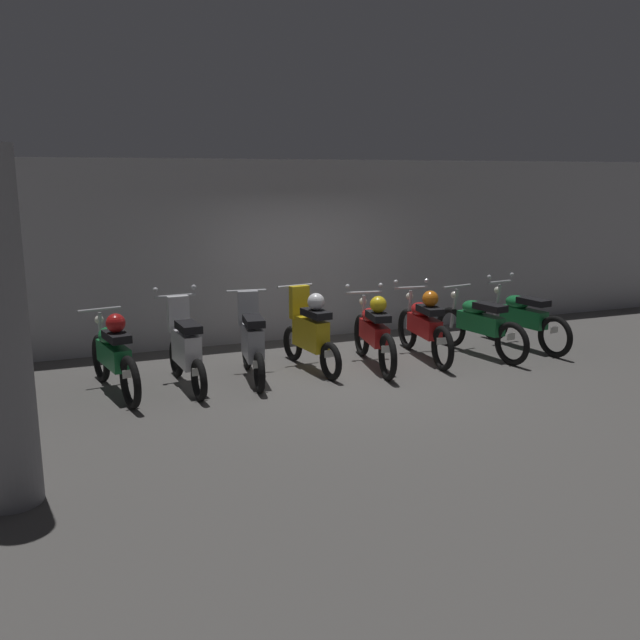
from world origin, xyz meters
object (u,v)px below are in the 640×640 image
Objects in this scene: motorbike_slot_3 at (310,331)px; motorbike_slot_0 at (113,354)px; motorbike_slot_7 at (522,318)px; motorbike_slot_4 at (374,332)px; motorbike_slot_6 at (479,324)px; motorbike_slot_5 at (424,325)px; motorbike_slot_2 at (252,342)px; motorbike_slot_1 at (185,348)px.

motorbike_slot_0 is at bearing -176.98° from motorbike_slot_3.
motorbike_slot_4 is at bearing -177.24° from motorbike_slot_7.
motorbike_slot_5 is at bearing 171.84° from motorbike_slot_6.
motorbike_slot_3 is at bearing 178.69° from motorbike_slot_7.
motorbike_slot_4 reaches higher than motorbike_slot_0.
motorbike_slot_2 is 1.81m from motorbike_slot_4.
motorbike_slot_5 reaches higher than motorbike_slot_6.
motorbike_slot_4 is at bearing -13.20° from motorbike_slot_3.
motorbike_slot_0 reaches higher than motorbike_slot_6.
motorbike_slot_3 is 0.94m from motorbike_slot_4.
motorbike_slot_7 is at bearing 1.08° from motorbike_slot_1.
motorbike_slot_2 reaches higher than motorbike_slot_4.
motorbike_slot_1 reaches higher than motorbike_slot_5.
motorbike_slot_5 is (3.63, 0.10, 0.00)m from motorbike_slot_1.
motorbike_slot_1 is 0.86× the size of motorbike_slot_5.
motorbike_slot_5 is at bearing -179.97° from motorbike_slot_7.
motorbike_slot_6 is (1.81, 0.00, -0.04)m from motorbike_slot_4.
motorbike_slot_2 is at bearing 177.80° from motorbike_slot_4.
motorbike_slot_5 reaches higher than motorbike_slot_0.
motorbike_slot_1 is (0.91, -0.04, 0.00)m from motorbike_slot_0.
motorbike_slot_7 is at bearing 0.55° from motorbike_slot_0.
motorbike_slot_1 is 2.73m from motorbike_slot_4.
motorbike_slot_4 is 1.00× the size of motorbike_slot_6.
motorbike_slot_1 reaches higher than motorbike_slot_6.
motorbike_slot_6 is (5.44, -0.07, -0.04)m from motorbike_slot_0.
motorbike_slot_0 is 5.44m from motorbike_slot_6.
motorbike_slot_0 is 1.15× the size of motorbike_slot_3.
motorbike_slot_7 is (4.52, 0.06, -0.03)m from motorbike_slot_2.
motorbike_slot_4 is at bearing -1.11° from motorbike_slot_0.
motorbike_slot_4 is 1.00× the size of motorbike_slot_5.
motorbike_slot_2 and motorbike_slot_3 have the same top height.
motorbike_slot_6 is (4.53, -0.03, -0.04)m from motorbike_slot_1.
motorbike_slot_5 and motorbike_slot_7 have the same top height.
motorbike_slot_1 is 4.53m from motorbike_slot_6.
motorbike_slot_3 is at bearing 166.80° from motorbike_slot_4.
motorbike_slot_4 is (0.91, -0.21, -0.04)m from motorbike_slot_3.
motorbike_slot_0 is 2.72m from motorbike_slot_3.
motorbike_slot_2 reaches higher than motorbike_slot_5.
motorbike_slot_5 is at bearing -2.64° from motorbike_slot_3.
motorbike_slot_5 is (1.82, -0.08, -0.04)m from motorbike_slot_3.
motorbike_slot_6 is at bearing -0.34° from motorbike_slot_1.
motorbike_slot_1 is 3.63m from motorbike_slot_5.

